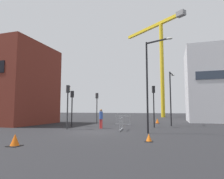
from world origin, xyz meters
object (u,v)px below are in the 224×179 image
(construction_crane, at_px, (160,52))
(traffic_light_near, at_px, (154,100))
(traffic_light_verge, at_px, (72,102))
(streetlamp_short, at_px, (171,93))
(traffic_cone_orange, at_px, (149,138))
(traffic_light_crosswalk, at_px, (97,103))
(traffic_light_corner, at_px, (68,100))
(traffic_cone_striped, at_px, (15,140))
(pedestrian_walking, at_px, (101,117))
(streetlamp_tall, at_px, (150,78))
(traffic_cone_on_verge, at_px, (157,121))

(construction_crane, distance_m, traffic_light_near, 29.72)
(traffic_light_verge, relative_size, traffic_light_near, 0.90)
(streetlamp_short, relative_size, traffic_cone_orange, 13.38)
(traffic_light_crosswalk, distance_m, traffic_cone_orange, 14.75)
(streetlamp_short, xyz_separation_m, traffic_light_corner, (-9.14, -6.88, -0.95))
(traffic_light_verge, bearing_deg, traffic_light_crosswalk, 79.07)
(construction_crane, relative_size, traffic_cone_striped, 37.59)
(traffic_light_crosswalk, height_order, pedestrian_walking, traffic_light_crosswalk)
(traffic_cone_orange, bearing_deg, traffic_light_verge, 140.68)
(construction_crane, bearing_deg, traffic_light_near, -88.40)
(traffic_light_verge, xyz_separation_m, pedestrian_walking, (3.63, -0.88, -1.47))
(traffic_light_verge, relative_size, traffic_light_crosswalk, 0.97)
(streetlamp_tall, bearing_deg, streetlamp_short, 79.99)
(construction_crane, relative_size, traffic_cone_on_verge, 36.53)
(pedestrian_walking, relative_size, traffic_cone_orange, 4.11)
(traffic_cone_on_verge, bearing_deg, traffic_light_crosswalk, -158.72)
(traffic_light_crosswalk, height_order, traffic_cone_striped, traffic_light_crosswalk)
(traffic_light_corner, bearing_deg, traffic_cone_on_verge, 54.55)
(traffic_light_corner, distance_m, traffic_cone_orange, 9.62)
(construction_crane, relative_size, traffic_light_corner, 5.68)
(construction_crane, bearing_deg, streetlamp_tall, -88.16)
(streetlamp_tall, distance_m, traffic_light_verge, 9.59)
(traffic_light_corner, distance_m, traffic_cone_striped, 8.65)
(traffic_light_corner, height_order, traffic_cone_striped, traffic_light_corner)
(pedestrian_walking, distance_m, traffic_cone_striped, 9.89)
(pedestrian_walking, bearing_deg, traffic_light_near, 28.08)
(construction_crane, xyz_separation_m, traffic_light_near, (0.75, -26.91, -12.60))
(traffic_light_crosswalk, xyz_separation_m, pedestrian_walking, (2.70, -5.71, -1.54))
(construction_crane, bearing_deg, pedestrian_walking, -97.78)
(traffic_light_corner, relative_size, traffic_cone_striped, 6.62)
(streetlamp_short, distance_m, traffic_light_crosswalk, 9.24)
(traffic_cone_striped, height_order, traffic_cone_orange, traffic_cone_striped)
(traffic_cone_on_verge, height_order, traffic_cone_orange, traffic_cone_on_verge)
(traffic_light_near, bearing_deg, pedestrian_walking, -151.92)
(construction_crane, distance_m, traffic_light_crosswalk, 27.79)
(traffic_light_near, bearing_deg, traffic_light_corner, -150.34)
(construction_crane, height_order, traffic_cone_striped, construction_crane)
(traffic_light_near, xyz_separation_m, traffic_light_crosswalk, (-7.48, 3.17, -0.18))
(traffic_cone_orange, bearing_deg, traffic_cone_striped, -151.64)
(traffic_light_near, relative_size, traffic_cone_striped, 6.88)
(traffic_light_crosswalk, bearing_deg, traffic_cone_orange, -56.63)
(streetlamp_tall, distance_m, traffic_cone_on_verge, 12.03)
(traffic_light_verge, distance_m, traffic_light_crosswalk, 4.92)
(streetlamp_tall, height_order, traffic_cone_orange, streetlamp_tall)
(traffic_light_crosswalk, bearing_deg, traffic_light_verge, -100.93)
(traffic_light_verge, distance_m, traffic_light_corner, 2.75)
(traffic_light_crosswalk, bearing_deg, streetlamp_short, -3.31)
(streetlamp_short, distance_m, traffic_cone_striped, 17.07)
(traffic_light_corner, height_order, traffic_cone_orange, traffic_light_corner)
(construction_crane, relative_size, streetlamp_tall, 3.24)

